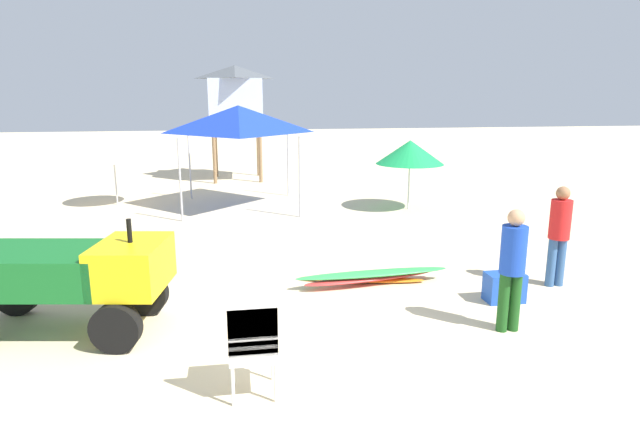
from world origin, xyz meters
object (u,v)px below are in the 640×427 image
utility_cart (69,274)px  popup_canopy (238,119)px  lifeguard_tower (235,98)px  beach_umbrella_mid (410,152)px  cooler_box (504,287)px  lifeguard_near_center (512,263)px  surfboard_pile (369,277)px  lifeguard_near_left (559,230)px  beach_umbrella_left (113,150)px  stacked_plastic_chairs (253,338)px

utility_cart → popup_canopy: bearing=73.2°
lifeguard_tower → beach_umbrella_mid: bearing=-52.6°
cooler_box → lifeguard_near_center: bearing=-115.6°
surfboard_pile → lifeguard_near_left: 3.08m
lifeguard_near_left → beach_umbrella_left: bearing=136.9°
stacked_plastic_chairs → beach_umbrella_left: 10.77m
popup_canopy → stacked_plastic_chairs: bearing=-90.0°
stacked_plastic_chairs → surfboard_pile: 3.61m
lifeguard_tower → beach_umbrella_left: bearing=-130.2°
beach_umbrella_left → lifeguard_near_center: bearing=-53.7°
lifeguard_tower → cooler_box: 13.03m
utility_cart → stacked_plastic_chairs: utility_cart is taller
utility_cart → cooler_box: bearing=0.6°
utility_cart → lifeguard_near_left: size_ratio=1.68×
stacked_plastic_chairs → lifeguard_tower: size_ratio=0.28×
stacked_plastic_chairs → popup_canopy: (0.01, 9.33, 1.71)m
lifeguard_near_left → beach_umbrella_mid: beach_umbrella_mid is taller
lifeguard_near_left → beach_umbrella_left: 11.34m
cooler_box → utility_cart: bearing=-179.4°
utility_cart → lifeguard_tower: bearing=79.8°
stacked_plastic_chairs → lifeguard_near_center: bearing=17.5°
utility_cart → stacked_plastic_chairs: 2.94m
utility_cart → lifeguard_near_left: 7.14m
popup_canopy → lifeguard_near_center: bearing=-68.3°
utility_cart → lifeguard_near_center: 5.62m
beach_umbrella_left → stacked_plastic_chairs: bearing=-71.6°
popup_canopy → utility_cart: bearing=-106.8°
surfboard_pile → beach_umbrella_mid: (2.45, 5.35, 1.40)m
surfboard_pile → lifeguard_tower: 11.66m
stacked_plastic_chairs → popup_canopy: bearing=90.0°
beach_umbrella_left → cooler_box: 10.96m
popup_canopy → beach_umbrella_mid: size_ratio=1.59×
stacked_plastic_chairs → lifeguard_tower: bearing=90.1°
popup_canopy → surfboard_pile: bearing=-72.9°
lifeguard_near_center → lifeguard_tower: size_ratio=0.41×
lifeguard_near_left → lifeguard_tower: lifeguard_tower is taller
stacked_plastic_chairs → lifeguard_tower: (-0.03, 14.15, 2.20)m
stacked_plastic_chairs → lifeguard_tower: lifeguard_tower is taller
surfboard_pile → cooler_box: (1.80, -1.02, 0.09)m
beach_umbrella_mid → beach_umbrella_left: bearing=166.7°
utility_cart → cooler_box: size_ratio=4.88×
stacked_plastic_chairs → beach_umbrella_left: (-3.39, 10.18, 0.87)m
surfboard_pile → stacked_plastic_chairs: bearing=-123.1°
stacked_plastic_chairs → lifeguard_near_center: 3.49m
popup_canopy → cooler_box: popup_canopy is taller
beach_umbrella_mid → lifeguard_tower: bearing=127.4°
utility_cart → lifeguard_near_center: lifeguard_near_center is taller
utility_cart → surfboard_pile: 4.38m
surfboard_pile → lifeguard_near_center: size_ratio=1.58×
lifeguard_near_center → popup_canopy: 9.04m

